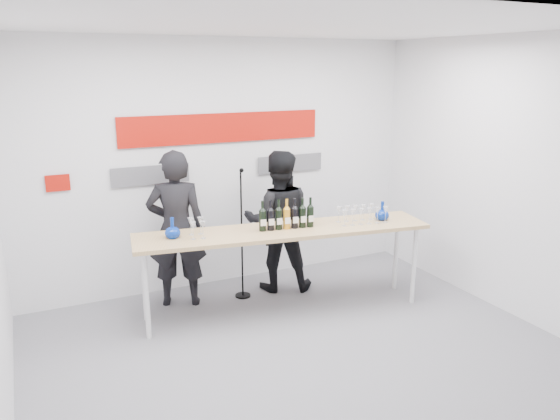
{
  "coord_description": "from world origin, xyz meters",
  "views": [
    {
      "loc": [
        -2.23,
        -4.23,
        2.67
      ],
      "look_at": [
        0.26,
        0.94,
        1.15
      ],
      "focal_mm": 35.0,
      "sensor_mm": 36.0,
      "label": 1
    }
  ],
  "objects_px": {
    "presenter_right": "(278,221)",
    "mic_stand": "(242,259)",
    "tasting_table": "(284,235)",
    "presenter_left": "(176,229)"
  },
  "relations": [
    {
      "from": "tasting_table",
      "to": "presenter_right",
      "type": "xyz_separation_m",
      "value": [
        0.23,
        0.63,
        -0.03
      ]
    },
    {
      "from": "presenter_right",
      "to": "mic_stand",
      "type": "bearing_deg",
      "value": 29.76
    },
    {
      "from": "presenter_left",
      "to": "tasting_table",
      "type": "bearing_deg",
      "value": 164.37
    },
    {
      "from": "tasting_table",
      "to": "presenter_left",
      "type": "xyz_separation_m",
      "value": [
        -1.0,
        0.71,
        0.01
      ]
    },
    {
      "from": "presenter_left",
      "to": "mic_stand",
      "type": "height_order",
      "value": "presenter_left"
    },
    {
      "from": "tasting_table",
      "to": "presenter_right",
      "type": "distance_m",
      "value": 0.67
    },
    {
      "from": "presenter_left",
      "to": "presenter_right",
      "type": "relative_size",
      "value": 1.05
    },
    {
      "from": "presenter_right",
      "to": "mic_stand",
      "type": "distance_m",
      "value": 0.63
    },
    {
      "from": "tasting_table",
      "to": "mic_stand",
      "type": "height_order",
      "value": "mic_stand"
    },
    {
      "from": "tasting_table",
      "to": "presenter_left",
      "type": "height_order",
      "value": "presenter_left"
    }
  ]
}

